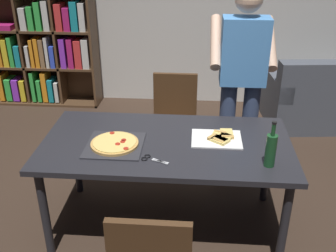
{
  "coord_description": "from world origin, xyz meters",
  "views": [
    {
      "loc": [
        0.21,
        -2.49,
        2.13
      ],
      "look_at": [
        0.0,
        0.15,
        0.8
      ],
      "focal_mm": 42.4,
      "sensor_mm": 36.0,
      "label": 1
    }
  ],
  "objects_px": {
    "person_serving_pizza": "(242,77)",
    "pepperoni_pizza_on_tray": "(115,144)",
    "chair_far_side": "(174,116)",
    "kitchen_scissors": "(151,159)",
    "bookshelf": "(39,32)",
    "dining_table": "(166,150)",
    "wine_bottle": "(271,149)"
  },
  "relations": [
    {
      "from": "pepperoni_pizza_on_tray",
      "to": "kitchen_scissors",
      "type": "height_order",
      "value": "pepperoni_pizza_on_tray"
    },
    {
      "from": "pepperoni_pizza_on_tray",
      "to": "chair_far_side",
      "type": "bearing_deg",
      "value": 70.96
    },
    {
      "from": "bookshelf",
      "to": "person_serving_pizza",
      "type": "bearing_deg",
      "value": -34.46
    },
    {
      "from": "dining_table",
      "to": "kitchen_scissors",
      "type": "height_order",
      "value": "kitchen_scissors"
    },
    {
      "from": "person_serving_pizza",
      "to": "pepperoni_pizza_on_tray",
      "type": "bearing_deg",
      "value": -138.99
    },
    {
      "from": "person_serving_pizza",
      "to": "chair_far_side",
      "type": "bearing_deg",
      "value": 159.3
    },
    {
      "from": "person_serving_pizza",
      "to": "pepperoni_pizza_on_tray",
      "type": "distance_m",
      "value": 1.27
    },
    {
      "from": "kitchen_scissors",
      "to": "wine_bottle",
      "type": "bearing_deg",
      "value": -0.88
    },
    {
      "from": "chair_far_side",
      "to": "person_serving_pizza",
      "type": "height_order",
      "value": "person_serving_pizza"
    },
    {
      "from": "dining_table",
      "to": "pepperoni_pizza_on_tray",
      "type": "bearing_deg",
      "value": -165.85
    },
    {
      "from": "chair_far_side",
      "to": "bookshelf",
      "type": "xyz_separation_m",
      "value": [
        -1.81,
        1.42,
        0.43
      ]
    },
    {
      "from": "person_serving_pizza",
      "to": "wine_bottle",
      "type": "distance_m",
      "value": 1.01
    },
    {
      "from": "person_serving_pizza",
      "to": "wine_bottle",
      "type": "xyz_separation_m",
      "value": [
        0.11,
        -0.99,
        -0.13
      ]
    },
    {
      "from": "dining_table",
      "to": "pepperoni_pizza_on_tray",
      "type": "relative_size",
      "value": 4.52
    },
    {
      "from": "person_serving_pizza",
      "to": "bookshelf",
      "type": "bearing_deg",
      "value": 145.54
    },
    {
      "from": "chair_far_side",
      "to": "kitchen_scissors",
      "type": "relative_size",
      "value": 4.57
    },
    {
      "from": "chair_far_side",
      "to": "wine_bottle",
      "type": "bearing_deg",
      "value": -60.48
    },
    {
      "from": "dining_table",
      "to": "bookshelf",
      "type": "xyz_separation_m",
      "value": [
        -1.81,
        2.37,
        0.26
      ]
    },
    {
      "from": "chair_far_side",
      "to": "person_serving_pizza",
      "type": "distance_m",
      "value": 0.79
    },
    {
      "from": "person_serving_pizza",
      "to": "pepperoni_pizza_on_tray",
      "type": "height_order",
      "value": "person_serving_pizza"
    },
    {
      "from": "pepperoni_pizza_on_tray",
      "to": "wine_bottle",
      "type": "distance_m",
      "value": 1.07
    },
    {
      "from": "chair_far_side",
      "to": "kitchen_scissors",
      "type": "height_order",
      "value": "chair_far_side"
    },
    {
      "from": "dining_table",
      "to": "wine_bottle",
      "type": "bearing_deg",
      "value": -21.18
    },
    {
      "from": "kitchen_scissors",
      "to": "person_serving_pizza",
      "type": "bearing_deg",
      "value": 55.92
    },
    {
      "from": "bookshelf",
      "to": "chair_far_side",
      "type": "bearing_deg",
      "value": -38.15
    },
    {
      "from": "dining_table",
      "to": "chair_far_side",
      "type": "bearing_deg",
      "value": 90.0
    },
    {
      "from": "chair_far_side",
      "to": "dining_table",
      "type": "bearing_deg",
      "value": -90.0
    },
    {
      "from": "pepperoni_pizza_on_tray",
      "to": "wine_bottle",
      "type": "xyz_separation_m",
      "value": [
        1.05,
        -0.18,
        0.1
      ]
    },
    {
      "from": "bookshelf",
      "to": "kitchen_scissors",
      "type": "height_order",
      "value": "bookshelf"
    },
    {
      "from": "bookshelf",
      "to": "kitchen_scissors",
      "type": "xyz_separation_m",
      "value": [
        1.73,
        -2.63,
        -0.18
      ]
    },
    {
      "from": "chair_far_side",
      "to": "wine_bottle",
      "type": "xyz_separation_m",
      "value": [
        0.69,
        -1.21,
        0.36
      ]
    },
    {
      "from": "chair_far_side",
      "to": "wine_bottle",
      "type": "height_order",
      "value": "wine_bottle"
    }
  ]
}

